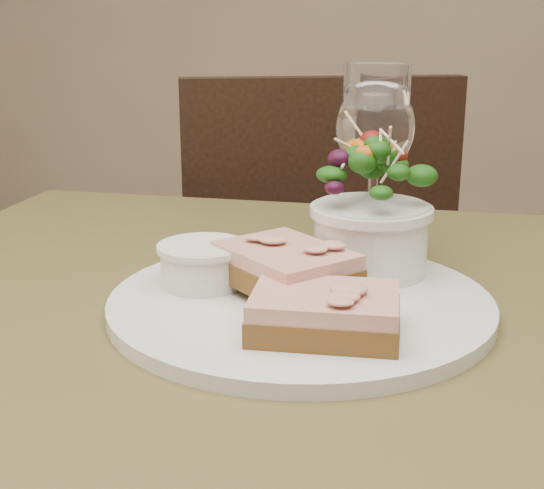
% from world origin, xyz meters
% --- Properties ---
extents(cafe_table, '(0.80, 0.80, 0.75)m').
position_xyz_m(cafe_table, '(0.00, 0.00, 0.65)').
color(cafe_table, '#49461F').
rests_on(cafe_table, ground).
extents(chair_far, '(0.54, 0.54, 0.90)m').
position_xyz_m(chair_far, '(-0.10, 0.73, 0.29)').
color(chair_far, black).
rests_on(chair_far, ground).
extents(dinner_plate, '(0.31, 0.31, 0.01)m').
position_xyz_m(dinner_plate, '(0.03, 0.03, 0.76)').
color(dinner_plate, silver).
rests_on(dinner_plate, cafe_table).
extents(sandwich_front, '(0.11, 0.08, 0.03)m').
position_xyz_m(sandwich_front, '(0.06, -0.04, 0.78)').
color(sandwich_front, '#452812').
rests_on(sandwich_front, dinner_plate).
extents(sandwich_back, '(0.13, 0.13, 0.03)m').
position_xyz_m(sandwich_back, '(0.01, 0.03, 0.79)').
color(sandwich_back, '#452812').
rests_on(sandwich_back, dinner_plate).
extents(ramekin, '(0.07, 0.07, 0.04)m').
position_xyz_m(ramekin, '(-0.06, 0.04, 0.78)').
color(ramekin, silver).
rests_on(ramekin, dinner_plate).
extents(salad_bowl, '(0.10, 0.10, 0.13)m').
position_xyz_m(salad_bowl, '(0.08, 0.10, 0.82)').
color(salad_bowl, silver).
rests_on(salad_bowl, dinner_plate).
extents(garnish, '(0.05, 0.04, 0.02)m').
position_xyz_m(garnish, '(-0.04, 0.10, 0.77)').
color(garnish, black).
rests_on(garnish, dinner_plate).
extents(wine_glass, '(0.08, 0.08, 0.18)m').
position_xyz_m(wine_glass, '(0.07, 0.19, 0.87)').
color(wine_glass, white).
rests_on(wine_glass, cafe_table).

